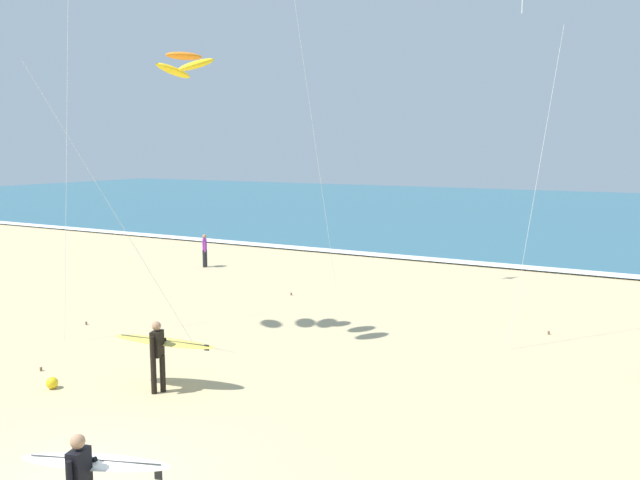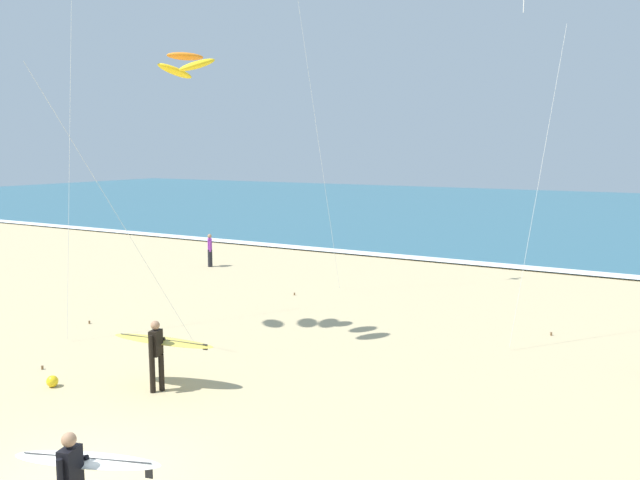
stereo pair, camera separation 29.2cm
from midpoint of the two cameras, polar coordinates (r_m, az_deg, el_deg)
The scene contains 7 objects.
ocean_water at distance 61.77m, azimuth 21.90°, elevation 2.21°, with size 160.00×60.00×0.08m, color #2D6075.
shoreline_foam at distance 32.85m, azimuth 14.34°, elevation -2.01°, with size 160.00×1.13×0.01m, color white.
surfer_lead at distance 10.53m, azimuth -19.49°, elevation -18.41°, with size 2.50×1.18×1.71m.
surfer_trailing at distance 15.98m, azimuth -13.25°, elevation -8.94°, with size 2.61×1.26×1.71m.
kite_arc_amber_mid at distance 18.93m, azimuth -11.23°, elevation 14.74°, with size 3.13×4.66×8.25m.
bystander_purple_top at distance 31.78m, azimuth -9.31°, elevation -0.87°, with size 0.38×0.38×1.59m.
beach_ball at distance 17.15m, azimuth -21.83°, elevation -11.35°, with size 0.28×0.28×0.28m, color yellow.
Camera 2 is at (8.80, -6.98, 5.65)m, focal length 36.74 mm.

